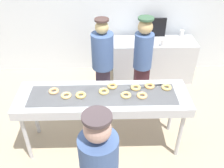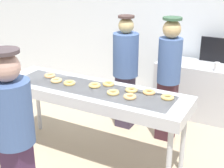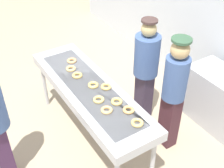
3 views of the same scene
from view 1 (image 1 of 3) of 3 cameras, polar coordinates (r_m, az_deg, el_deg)
ground_plane at (r=3.96m, az=-1.82°, el=-13.22°), size 16.00×16.00×0.00m
fryer_conveyor at (r=3.36m, az=-2.09°, el=-3.55°), size 2.31×0.67×0.93m
glazed_donut_0 at (r=3.30m, az=6.92°, el=-2.65°), size 0.20×0.20×0.04m
glazed_donut_1 at (r=3.50m, az=12.41°, el=-0.75°), size 0.18×0.18×0.04m
glazed_donut_2 at (r=3.31m, az=-7.19°, el=-2.55°), size 0.19×0.19×0.04m
glazed_donut_3 at (r=3.43m, az=5.46°, el=-0.81°), size 0.16×0.16×0.04m
glazed_donut_4 at (r=3.44m, az=-13.24°, el=-1.57°), size 0.17×0.17×0.04m
glazed_donut_5 at (r=3.45m, az=0.08°, el=-0.43°), size 0.19×0.19×0.04m
glazed_donut_6 at (r=3.29m, az=3.21°, el=-2.55°), size 0.18×0.18×0.04m
glazed_donut_7 at (r=3.33m, az=-10.49°, el=-2.60°), size 0.19×0.19×0.04m
glazed_donut_8 at (r=3.49m, az=8.63°, el=-0.40°), size 0.15×0.15×0.04m
glazed_donut_9 at (r=3.35m, az=-1.90°, el=-1.69°), size 0.14×0.14×0.04m
worker_baker at (r=4.08m, az=7.03°, el=5.13°), size 0.30×0.30×1.67m
worker_assistant at (r=4.08m, az=-2.16°, el=5.52°), size 0.36×0.36×1.64m
prep_counter at (r=5.18m, az=9.33°, el=5.47°), size 1.62×0.57×0.84m
paper_cup_0 at (r=4.79m, az=11.58°, el=9.21°), size 0.08×0.08×0.13m
paper_cup_1 at (r=5.29m, az=15.74°, el=11.17°), size 0.08×0.08×0.13m
menu_display at (r=5.12m, az=9.56°, el=12.72°), size 0.48×0.04×0.38m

